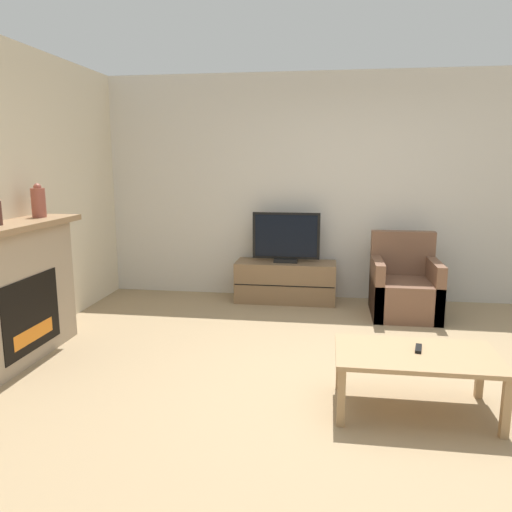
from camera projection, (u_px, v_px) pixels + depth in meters
ground_plane at (356, 382)px, 3.83m from camera, size 24.00×24.00×0.00m
wall_back at (350, 188)px, 5.98m from camera, size 12.00×0.06×2.70m
fireplace at (12, 293)px, 4.11m from camera, size 0.45×1.54×1.18m
mantel_vase_right at (38, 202)px, 4.42m from camera, size 0.12×0.12×0.30m
tv_stand at (286, 282)px, 6.01m from camera, size 1.19×0.45×0.48m
tv at (286, 239)px, 5.91m from camera, size 0.80×0.18×0.59m
armchair at (404, 289)px, 5.47m from camera, size 0.70×0.76×0.89m
coffee_table at (416, 360)px, 3.32m from camera, size 1.07×0.62×0.41m
remote at (418, 348)px, 3.36m from camera, size 0.07×0.15×0.02m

